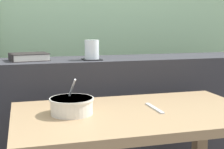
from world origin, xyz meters
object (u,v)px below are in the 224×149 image
Objects in this scene: coaster_square at (92,59)px; breakfast_table at (136,144)px; fork_utensil at (154,108)px; juice_glass at (92,50)px; closed_book at (29,57)px; soup_bowl at (72,106)px.

breakfast_table is at bearing -82.15° from coaster_square.
coaster_square is 0.55m from fork_utensil.
juice_glass reaches higher than closed_book.
breakfast_table is 0.61m from coaster_square.
breakfast_table is at bearing -82.15° from juice_glass.
coaster_square is at bearing 69.09° from soup_bowl.
closed_book is at bearing 168.42° from juice_glass.
coaster_square is (-0.07, 0.52, 0.30)m from breakfast_table.
closed_book is at bearing 124.54° from breakfast_table.
soup_bowl is at bearing -75.45° from closed_book.
coaster_square is 0.96× the size of juice_glass.
fork_utensil reaches higher than breakfast_table.
soup_bowl is at bearing 173.77° from breakfast_table.
closed_book reaches higher than coaster_square.
coaster_square is at bearing 0.00° from juice_glass.
closed_book is 1.29× the size of fork_utensil.
soup_bowl is (-0.19, -0.49, -0.13)m from coaster_square.
closed_book is at bearing 130.18° from fork_utensil.
coaster_square is 0.45× the size of closed_book.
closed_book is (-0.33, 0.07, -0.03)m from juice_glass.
juice_glass is at bearing 97.85° from breakfast_table.
soup_bowl is at bearing 177.20° from fork_utensil.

